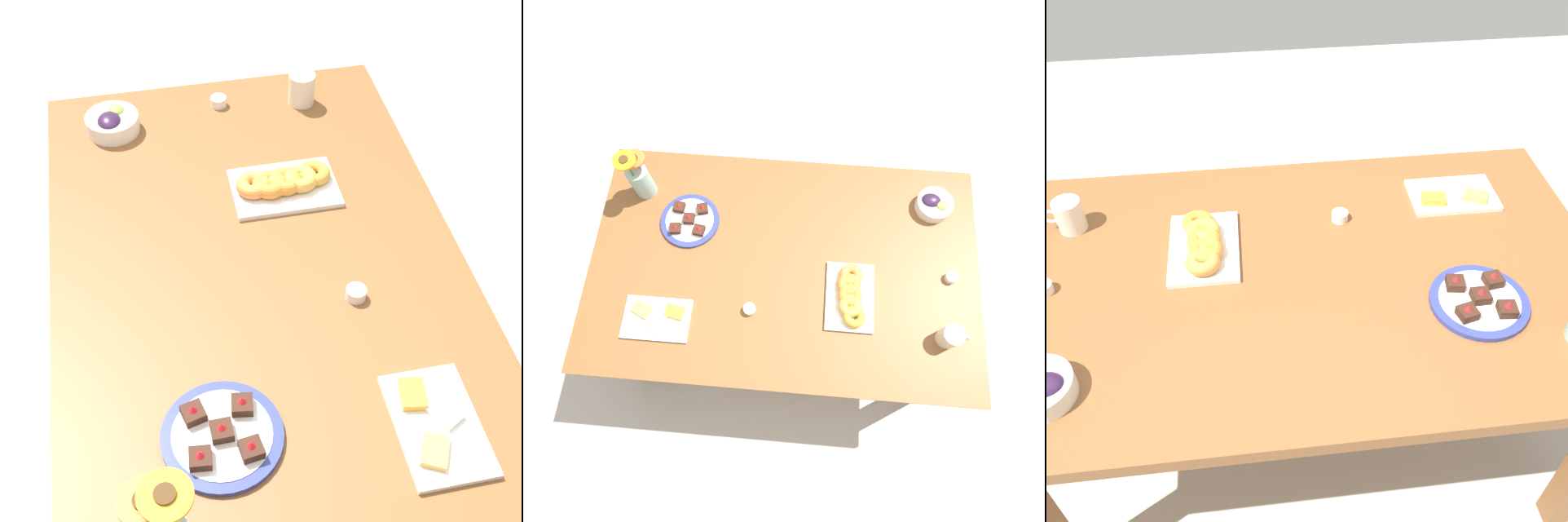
{
  "view_description": "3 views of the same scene",
  "coord_description": "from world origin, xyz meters",
  "views": [
    {
      "loc": [
        -1.12,
        0.22,
        2.06
      ],
      "look_at": [
        0.0,
        0.0,
        0.78
      ],
      "focal_mm": 50.0,
      "sensor_mm": 36.0,
      "label": 1
    },
    {
      "loc": [
        0.05,
        -0.56,
        2.32
      ],
      "look_at": [
        0.0,
        0.0,
        0.78
      ],
      "focal_mm": 28.0,
      "sensor_mm": 36.0,
      "label": 2
    },
    {
      "loc": [
        0.13,
        1.08,
        1.84
      ],
      "look_at": [
        0.0,
        0.0,
        0.78
      ],
      "focal_mm": 40.0,
      "sensor_mm": 36.0,
      "label": 3
    }
  ],
  "objects": [
    {
      "name": "ground_plane",
      "position": [
        0.0,
        0.0,
        0.0
      ],
      "size": [
        6.0,
        6.0,
        0.0
      ],
      "primitive_type": "plane",
      "color": "#B7B2A8"
    },
    {
      "name": "coffee_mug",
      "position": [
        0.65,
        -0.25,
        0.79
      ],
      "size": [
        0.11,
        0.08,
        0.1
      ],
      "color": "silver",
      "rests_on": "dining_table"
    },
    {
      "name": "dining_table",
      "position": [
        0.0,
        0.0,
        0.65
      ],
      "size": [
        1.6,
        1.0,
        0.74
      ],
      "color": "brown",
      "rests_on": "ground_plane"
    },
    {
      "name": "dessert_plate",
      "position": [
        -0.42,
        0.16,
        0.75
      ],
      "size": [
        0.25,
        0.25,
        0.05
      ],
      "color": "navy",
      "rests_on": "dining_table"
    },
    {
      "name": "jam_cup_berry",
      "position": [
        -0.12,
        -0.2,
        0.76
      ],
      "size": [
        0.05,
        0.05,
        0.03
      ],
      "color": "white",
      "rests_on": "dining_table"
    },
    {
      "name": "cheese_platter",
      "position": [
        -0.47,
        -0.26,
        0.75
      ],
      "size": [
        0.26,
        0.17,
        0.03
      ],
      "color": "white",
      "rests_on": "dining_table"
    },
    {
      "name": "croissant_platter",
      "position": [
        0.27,
        -0.12,
        0.76
      ],
      "size": [
        0.19,
        0.28,
        0.05
      ],
      "color": "white",
      "rests_on": "dining_table"
    }
  ]
}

